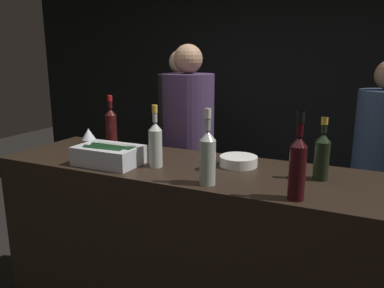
% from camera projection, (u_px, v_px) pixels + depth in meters
% --- Properties ---
extents(wall_back_chalkboard, '(6.40, 0.06, 2.80)m').
position_uv_depth(wall_back_chalkboard, '(277.00, 84.00, 3.93)').
color(wall_back_chalkboard, black).
rests_on(wall_back_chalkboard, ground_plane).
extents(bar_counter, '(2.27, 0.68, 1.08)m').
position_uv_depth(bar_counter, '(190.00, 253.00, 2.24)').
color(bar_counter, black).
rests_on(bar_counter, ground_plane).
extents(ice_bin_with_bottles, '(0.36, 0.24, 0.12)m').
position_uv_depth(ice_bin_with_bottles, '(109.00, 154.00, 2.13)').
color(ice_bin_with_bottles, silver).
rests_on(ice_bin_with_bottles, bar_counter).
extents(bowl_white, '(0.21, 0.21, 0.06)m').
position_uv_depth(bowl_white, '(239.00, 161.00, 2.11)').
color(bowl_white, silver).
rests_on(bowl_white, bar_counter).
extents(wine_glass, '(0.09, 0.09, 0.16)m').
position_uv_depth(wine_glass, '(89.00, 135.00, 2.37)').
color(wine_glass, silver).
rests_on(wine_glass, bar_counter).
extents(candle_votive, '(0.08, 0.08, 0.05)m').
position_uv_depth(candle_votive, '(207.00, 166.00, 2.04)').
color(candle_votive, silver).
rests_on(candle_votive, bar_counter).
extents(red_wine_bottle_black_foil, '(0.07, 0.07, 0.38)m').
position_uv_depth(red_wine_bottle_black_foil, '(298.00, 165.00, 1.59)').
color(red_wine_bottle_black_foil, black).
rests_on(red_wine_bottle_black_foil, bar_counter).
extents(red_wine_bottle_tall, '(0.07, 0.07, 0.35)m').
position_uv_depth(red_wine_bottle_tall, '(111.00, 126.00, 2.54)').
color(red_wine_bottle_tall, '#380F0F').
rests_on(red_wine_bottle_tall, bar_counter).
extents(rose_wine_bottle, '(0.08, 0.08, 0.35)m').
position_uv_depth(rose_wine_bottle, '(155.00, 143.00, 2.07)').
color(rose_wine_bottle, '#B2B7AD').
rests_on(rose_wine_bottle, bar_counter).
extents(champagne_bottle, '(0.08, 0.08, 0.32)m').
position_uv_depth(champagne_bottle, '(322.00, 154.00, 1.85)').
color(champagne_bottle, black).
rests_on(champagne_bottle, bar_counter).
extents(white_wine_bottle, '(0.08, 0.08, 0.37)m').
position_uv_depth(white_wine_bottle, '(208.00, 155.00, 1.78)').
color(white_wine_bottle, '#9EA899').
rests_on(white_wine_bottle, bar_counter).
extents(person_in_hoodie, '(0.39, 0.39, 1.67)m').
position_uv_depth(person_in_hoodie, '(380.00, 163.00, 2.75)').
color(person_in_hoodie, black).
rests_on(person_in_hoodie, ground_plane).
extents(person_blond_tee, '(0.41, 0.41, 1.74)m').
position_uv_depth(person_blond_tee, '(181.00, 136.00, 3.46)').
color(person_blond_tee, black).
rests_on(person_blond_tee, ground_plane).
extents(person_grey_polo, '(0.38, 0.38, 1.77)m').
position_uv_depth(person_grey_polo, '(188.00, 151.00, 2.84)').
color(person_grey_polo, black).
rests_on(person_grey_polo, ground_plane).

